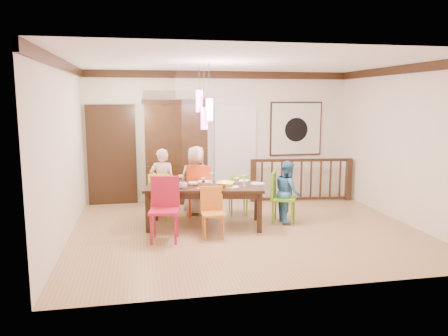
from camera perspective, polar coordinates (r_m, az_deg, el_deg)
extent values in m
plane|color=#A97A52|center=(7.81, 2.84, -8.03)|extent=(6.00, 6.00, 0.00)
plane|color=white|center=(7.49, 3.01, 13.69)|extent=(6.00, 6.00, 0.00)
plane|color=beige|center=(9.95, -0.53, 4.17)|extent=(6.00, 0.00, 6.00)
plane|color=beige|center=(7.40, -20.28, 1.96)|extent=(0.00, 5.00, 5.00)
plane|color=beige|center=(8.73, 22.44, 2.82)|extent=(0.00, 5.00, 5.00)
cube|color=black|center=(9.80, -14.42, 1.46)|extent=(1.04, 0.07, 2.24)
cube|color=silver|center=(10.02, 1.48, 1.90)|extent=(0.97, 0.05, 2.22)
cube|color=black|center=(10.39, 9.35, 5.08)|extent=(1.25, 0.04, 1.25)
cube|color=silver|center=(10.36, 9.40, 5.07)|extent=(1.18, 0.02, 1.18)
cylinder|color=black|center=(10.35, 9.43, 4.95)|extent=(0.56, 0.01, 0.56)
cube|color=#F84A8B|center=(7.73, -3.26, 8.72)|extent=(0.11, 0.11, 0.38)
cylinder|color=black|center=(7.74, -3.29, 11.83)|extent=(0.01, 0.01, 0.46)
cube|color=#F84A8B|center=(7.65, -1.95, 7.61)|extent=(0.11, 0.11, 0.38)
cylinder|color=black|center=(7.66, -1.97, 11.31)|extent=(0.01, 0.01, 0.61)
cube|color=#F84A8B|center=(7.70, -2.60, 6.49)|extent=(0.11, 0.11, 0.38)
cylinder|color=black|center=(7.69, -2.63, 10.74)|extent=(0.01, 0.01, 0.76)
cube|color=black|center=(7.84, -2.53, -2.48)|extent=(2.22, 1.33, 0.05)
cube|color=black|center=(8.23, -9.57, -4.73)|extent=(0.09, 0.09, 0.70)
cube|color=black|center=(8.49, 3.53, -4.20)|extent=(0.09, 0.09, 0.70)
cube|color=black|center=(7.47, -9.41, -6.14)|extent=(0.09, 0.09, 0.70)
cube|color=black|center=(7.75, 4.99, -5.49)|extent=(0.09, 0.09, 0.70)
cube|color=black|center=(8.26, -2.95, -2.44)|extent=(1.85, 0.40, 0.10)
cube|color=black|center=(7.46, -2.06, -3.66)|extent=(1.85, 0.40, 0.10)
cube|color=#B1CC24|center=(8.54, -8.35, -3.64)|extent=(0.45, 0.45, 0.04)
cube|color=#B1CC24|center=(8.49, -8.39, -2.05)|extent=(0.41, 0.09, 0.44)
cylinder|color=#B1CC24|center=(8.42, -9.38, -5.38)|extent=(0.03, 0.03, 0.42)
cylinder|color=#B1CC24|center=(8.44, -7.16, -5.31)|extent=(0.03, 0.03, 0.42)
cylinder|color=#B1CC24|center=(8.74, -9.45, -4.86)|extent=(0.03, 0.03, 0.42)
cylinder|color=#B1CC24|center=(8.75, -7.30, -4.79)|extent=(0.03, 0.03, 0.42)
cube|color=red|center=(8.59, -2.97, -3.00)|extent=(0.61, 0.61, 0.04)
cube|color=red|center=(8.53, -2.99, -1.17)|extent=(0.45, 0.21, 0.51)
cylinder|color=red|center=(8.44, -4.06, -5.02)|extent=(0.04, 0.04, 0.49)
cylinder|color=red|center=(8.49, -1.51, -4.91)|extent=(0.04, 0.04, 0.49)
cylinder|color=red|center=(8.80, -4.36, -4.43)|extent=(0.04, 0.04, 0.49)
cylinder|color=red|center=(8.85, -1.91, -4.33)|extent=(0.04, 0.04, 0.49)
cube|color=#79BE24|center=(8.71, 1.85, -3.49)|extent=(0.40, 0.40, 0.04)
cube|color=#79BE24|center=(8.67, 1.86, -2.05)|extent=(0.38, 0.06, 0.41)
cylinder|color=#79BE24|center=(8.58, 1.07, -5.09)|extent=(0.03, 0.03, 0.39)
cylinder|color=#79BE24|center=(8.65, 3.05, -4.99)|extent=(0.03, 0.03, 0.39)
cylinder|color=#79BE24|center=(8.87, 0.66, -4.62)|extent=(0.03, 0.03, 0.39)
cylinder|color=#79BE24|center=(8.94, 2.58, -4.53)|extent=(0.03, 0.03, 0.39)
cube|color=#B21631|center=(7.12, -7.81, -5.60)|extent=(0.54, 0.54, 0.04)
cube|color=#B21631|center=(7.05, -7.86, -3.41)|extent=(0.47, 0.12, 0.51)
cylinder|color=#B21631|center=(7.00, -9.24, -8.06)|extent=(0.04, 0.04, 0.49)
cylinder|color=#B21631|center=(7.02, -6.12, -7.95)|extent=(0.04, 0.04, 0.49)
cylinder|color=#B21631|center=(7.36, -9.33, -7.21)|extent=(0.04, 0.04, 0.49)
cylinder|color=#B21631|center=(7.38, -6.37, -7.11)|extent=(0.04, 0.04, 0.49)
cube|color=orange|center=(7.28, -1.46, -5.98)|extent=(0.39, 0.39, 0.04)
cube|color=orange|center=(7.22, -1.46, -4.25)|extent=(0.38, 0.05, 0.41)
cylinder|color=orange|center=(7.17, -2.46, -7.94)|extent=(0.03, 0.03, 0.40)
cylinder|color=orange|center=(7.22, -0.04, -7.81)|extent=(0.03, 0.03, 0.40)
cylinder|color=orange|center=(7.46, -2.81, -7.27)|extent=(0.03, 0.03, 0.40)
cylinder|color=orange|center=(7.50, -0.49, -7.15)|extent=(0.03, 0.03, 0.40)
cube|color=#5A9C1C|center=(8.19, 7.82, -3.96)|extent=(0.57, 0.57, 0.04)
cube|color=#5A9C1C|center=(8.14, 7.86, -2.20)|extent=(0.22, 0.41, 0.47)
cylinder|color=#5A9C1C|center=(8.03, 7.00, -5.93)|extent=(0.04, 0.04, 0.45)
cylinder|color=#5A9C1C|center=(8.14, 9.34, -5.78)|extent=(0.04, 0.04, 0.45)
cylinder|color=#5A9C1C|center=(8.35, 6.27, -5.34)|extent=(0.04, 0.04, 0.45)
cylinder|color=#5A9C1C|center=(8.46, 8.53, -5.20)|extent=(0.04, 0.04, 0.45)
cube|color=black|center=(9.74, -6.19, -2.04)|extent=(1.34, 0.44, 0.86)
cube|color=black|center=(9.61, -6.31, 4.45)|extent=(1.34, 0.40, 1.34)
cube|color=black|center=(9.80, -6.40, 4.54)|extent=(1.15, 0.02, 1.15)
cube|color=black|center=(9.58, -6.38, 8.57)|extent=(1.44, 0.44, 0.10)
cube|color=black|center=(9.70, 3.97, -1.89)|extent=(0.13, 0.13, 0.92)
cube|color=black|center=(10.47, 15.67, -1.39)|extent=(0.13, 0.13, 0.92)
cube|color=black|center=(9.96, 10.12, 1.02)|extent=(2.31, 0.35, 0.06)
cube|color=black|center=(10.11, 9.98, -3.92)|extent=(2.19, 0.31, 0.05)
imported|color=#FFC6C2|center=(8.56, -8.04, -1.95)|extent=(0.53, 0.39, 1.35)
imported|color=beige|center=(8.69, -3.65, -1.63)|extent=(0.78, 0.63, 1.37)
imported|color=teal|center=(8.23, 8.30, -3.07)|extent=(0.44, 0.56, 1.16)
imported|color=yellow|center=(7.75, 0.15, -2.12)|extent=(0.43, 0.43, 0.08)
imported|color=white|center=(7.86, -4.03, -2.07)|extent=(0.23, 0.23, 0.06)
imported|color=silver|center=(7.59, -5.36, -2.30)|extent=(0.16, 0.16, 0.11)
imported|color=silver|center=(8.04, 1.68, -1.65)|extent=(0.13, 0.13, 0.10)
cylinder|color=white|center=(8.08, -7.70, -1.99)|extent=(0.26, 0.26, 0.01)
cylinder|color=white|center=(8.19, -2.55, -1.77)|extent=(0.26, 0.26, 0.01)
cylinder|color=white|center=(8.28, 2.48, -1.64)|extent=(0.26, 0.26, 0.01)
cylinder|color=white|center=(7.42, -7.15, -2.95)|extent=(0.26, 0.26, 0.01)
cylinder|color=white|center=(7.68, 1.07, -2.47)|extent=(0.26, 0.26, 0.01)
cylinder|color=white|center=(8.00, 4.43, -2.04)|extent=(0.26, 0.26, 0.01)
cube|color=#D83359|center=(7.53, -2.93, -2.71)|extent=(0.18, 0.14, 0.01)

